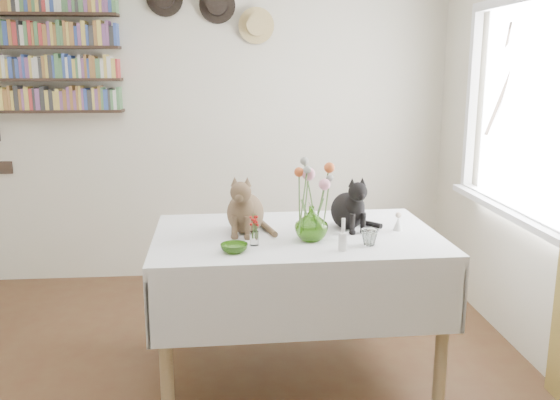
{
  "coord_description": "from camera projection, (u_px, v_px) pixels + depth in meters",
  "views": [
    {
      "loc": [
        0.23,
        -2.6,
        1.74
      ],
      "look_at": [
        0.48,
        0.43,
        1.05
      ],
      "focal_mm": 38.0,
      "sensor_mm": 36.0,
      "label": 1
    }
  ],
  "objects": [
    {
      "name": "room",
      "position": [
        179.0,
        179.0,
        2.62
      ],
      "size": [
        4.08,
        4.58,
        2.58
      ],
      "color": "brown",
      "rests_on": "ground"
    },
    {
      "name": "window",
      "position": [
        522.0,
        125.0,
        3.53
      ],
      "size": [
        0.12,
        1.52,
        1.32
      ],
      "color": "white",
      "rests_on": "room"
    },
    {
      "name": "dining_table",
      "position": [
        296.0,
        269.0,
        3.32
      ],
      "size": [
        1.59,
        1.04,
        0.84
      ],
      "color": "white",
      "rests_on": "room"
    },
    {
      "name": "tabby_cat",
      "position": [
        245.0,
        202.0,
        3.27
      ],
      "size": [
        0.28,
        0.33,
        0.34
      ],
      "primitive_type": null,
      "rotation": [
        0.0,
        0.0,
        -0.21
      ],
      "color": "brown",
      "rests_on": "dining_table"
    },
    {
      "name": "black_cat",
      "position": [
        348.0,
        201.0,
        3.35
      ],
      "size": [
        0.27,
        0.31,
        0.31
      ],
      "primitive_type": null,
      "rotation": [
        0.0,
        0.0,
        0.27
      ],
      "color": "black",
      "rests_on": "dining_table"
    },
    {
      "name": "flower_vase",
      "position": [
        311.0,
        223.0,
        3.12
      ],
      "size": [
        0.22,
        0.22,
        0.19
      ],
      "primitive_type": "imported",
      "rotation": [
        0.0,
        0.0,
        -0.27
      ],
      "color": "#6DAF35",
      "rests_on": "dining_table"
    },
    {
      "name": "green_bowl",
      "position": [
        234.0,
        248.0,
        2.93
      ],
      "size": [
        0.16,
        0.16,
        0.04
      ],
      "primitive_type": "imported",
      "rotation": [
        0.0,
        0.0,
        -0.17
      ],
      "color": "#6DAF35",
      "rests_on": "dining_table"
    },
    {
      "name": "drinking_glass",
      "position": [
        369.0,
        237.0,
        3.05
      ],
      "size": [
        0.11,
        0.11,
        0.08
      ],
      "primitive_type": "imported",
      "rotation": [
        0.0,
        0.0,
        0.17
      ],
      "color": "white",
      "rests_on": "dining_table"
    },
    {
      "name": "candlestick",
      "position": [
        343.0,
        240.0,
        2.96
      ],
      "size": [
        0.05,
        0.05,
        0.17
      ],
      "color": "white",
      "rests_on": "dining_table"
    },
    {
      "name": "berry_jar",
      "position": [
        254.0,
        230.0,
        3.04
      ],
      "size": [
        0.05,
        0.05,
        0.18
      ],
      "color": "white",
      "rests_on": "dining_table"
    },
    {
      "name": "porcelain_figurine",
      "position": [
        398.0,
        222.0,
        3.32
      ],
      "size": [
        0.06,
        0.06,
        0.11
      ],
      "color": "white",
      "rests_on": "dining_table"
    },
    {
      "name": "flower_bouquet",
      "position": [
        312.0,
        177.0,
        3.08
      ],
      "size": [
        0.17,
        0.13,
        0.39
      ],
      "color": "#4C7233",
      "rests_on": "flower_vase"
    },
    {
      "name": "bookshelf_unit",
      "position": [
        53.0,
        52.0,
        4.5
      ],
      "size": [
        1.0,
        0.16,
        0.91
      ],
      "color": "#322219",
      "rests_on": "room"
    },
    {
      "name": "wall_hats",
      "position": [
        213.0,
        9.0,
        4.55
      ],
      "size": [
        0.98,
        0.09,
        0.48
      ],
      "color": "black",
      "rests_on": "room"
    }
  ]
}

